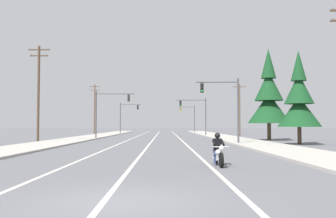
# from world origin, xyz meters

# --- Properties ---
(ground_plane) EXTENTS (400.00, 400.00, 0.00)m
(ground_plane) POSITION_xyz_m (0.00, 0.00, 0.00)
(ground_plane) COLOR #5B5B60
(lane_stripe_center) EXTENTS (0.16, 100.00, 0.01)m
(lane_stripe_center) POSITION_xyz_m (-0.28, 45.00, 0.00)
(lane_stripe_center) COLOR beige
(lane_stripe_center) RESTS_ON ground
(lane_stripe_left) EXTENTS (0.16, 100.00, 0.01)m
(lane_stripe_left) POSITION_xyz_m (-3.17, 45.00, 0.00)
(lane_stripe_left) COLOR beige
(lane_stripe_left) RESTS_ON ground
(lane_stripe_right) EXTENTS (0.16, 100.00, 0.01)m
(lane_stripe_right) POSITION_xyz_m (3.13, 45.00, 0.00)
(lane_stripe_right) COLOR beige
(lane_stripe_right) RESTS_ON ground
(sidewalk_kerb_right) EXTENTS (4.40, 110.00, 0.14)m
(sidewalk_kerb_right) POSITION_xyz_m (9.56, 40.00, 0.07)
(sidewalk_kerb_right) COLOR #ADA89E
(sidewalk_kerb_right) RESTS_ON ground
(sidewalk_kerb_left) EXTENTS (4.40, 110.00, 0.14)m
(sidewalk_kerb_left) POSITION_xyz_m (-9.56, 40.00, 0.07)
(sidewalk_kerb_left) COLOR #ADA89E
(sidewalk_kerb_left) RESTS_ON ground
(motorcycle_with_rider) EXTENTS (0.70, 2.19, 1.46)m
(motorcycle_with_rider) POSITION_xyz_m (3.54, 7.77, 0.59)
(motorcycle_with_rider) COLOR black
(motorcycle_with_rider) RESTS_ON ground
(traffic_signal_near_right) EXTENTS (4.09, 0.37, 6.20)m
(traffic_signal_near_right) POSITION_xyz_m (6.93, 26.38, 4.05)
(traffic_signal_near_right) COLOR #47474C
(traffic_signal_near_right) RESTS_ON ground
(traffic_signal_near_left) EXTENTS (5.05, 0.45, 6.20)m
(traffic_signal_near_left) POSITION_xyz_m (-6.31, 39.91, 4.11)
(traffic_signal_near_left) COLOR #47474C
(traffic_signal_near_left) RESTS_ON ground
(traffic_signal_mid_right) EXTENTS (4.95, 0.62, 6.20)m
(traffic_signal_mid_right) POSITION_xyz_m (6.43, 52.39, 4.10)
(traffic_signal_mid_right) COLOR #47474C
(traffic_signal_mid_right) RESTS_ON ground
(traffic_signal_mid_left) EXTENTS (4.18, 0.43, 6.20)m
(traffic_signal_mid_left) POSITION_xyz_m (-6.51, 65.76, 4.05)
(traffic_signal_mid_left) COLOR #47474C
(traffic_signal_mid_left) RESTS_ON ground
(traffic_signal_far_right) EXTENTS (3.75, 0.44, 6.20)m
(traffic_signal_far_right) POSITION_xyz_m (6.83, 76.17, 4.02)
(traffic_signal_far_right) COLOR #47474C
(traffic_signal_far_right) RESTS_ON ground
(utility_pole_left_near) EXTENTS (2.29, 0.26, 10.30)m
(utility_pole_left_near) POSITION_xyz_m (-12.39, 31.40, 5.53)
(utility_pole_left_near) COLOR #4C3828
(utility_pole_left_near) RESTS_ON ground
(utility_pole_right_far) EXTENTS (2.08, 0.26, 8.36)m
(utility_pole_right_far) POSITION_xyz_m (13.21, 51.66, 4.38)
(utility_pole_right_far) COLOR brown
(utility_pole_right_far) RESTS_ON ground
(utility_pole_left_far) EXTENTS (1.91, 0.26, 9.42)m
(utility_pole_left_far) POSITION_xyz_m (-12.09, 62.01, 5.04)
(utility_pole_left_far) COLOR brown
(utility_pole_left_far) RESTS_ON ground
(conifer_tree_right_verge_near) EXTENTS (3.98, 3.98, 8.76)m
(conifer_tree_right_verge_near) POSITION_xyz_m (13.64, 25.87, 4.02)
(conifer_tree_right_verge_near) COLOR #4C3828
(conifer_tree_right_verge_near) RESTS_ON ground
(conifer_tree_right_verge_far) EXTENTS (4.95, 4.95, 10.89)m
(conifer_tree_right_verge_far) POSITION_xyz_m (13.50, 35.50, 4.99)
(conifer_tree_right_verge_far) COLOR #4C3828
(conifer_tree_right_verge_far) RESTS_ON ground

